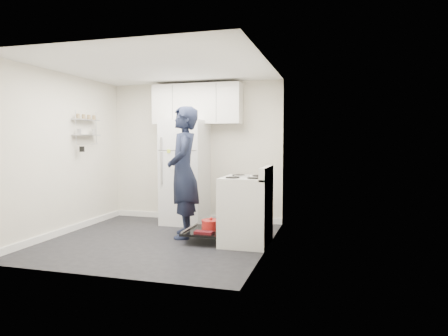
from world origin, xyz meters
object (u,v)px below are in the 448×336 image
(person, at_px, (183,172))
(electric_range, at_px, (245,211))
(open_oven_door, at_px, (208,228))
(refrigerator, at_px, (185,172))

(person, bearing_deg, electric_range, 61.76)
(electric_range, distance_m, open_oven_door, 0.62)
(electric_range, xyz_separation_m, refrigerator, (-1.33, 1.10, 0.44))
(refrigerator, bearing_deg, electric_range, -39.55)
(open_oven_door, xyz_separation_m, refrigerator, (-0.78, 1.09, 0.73))
(electric_range, relative_size, open_oven_door, 1.57)
(refrigerator, bearing_deg, person, -70.11)
(electric_range, bearing_deg, open_oven_door, 178.91)
(electric_range, height_order, refrigerator, refrigerator)
(open_oven_door, height_order, refrigerator, refrigerator)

